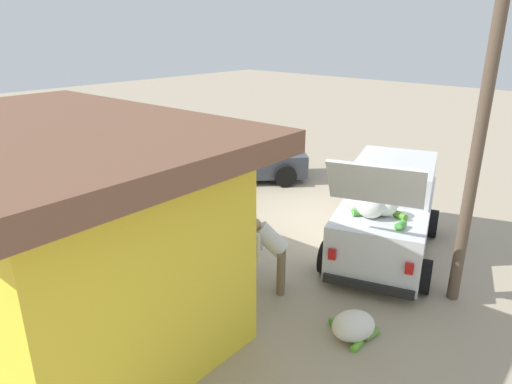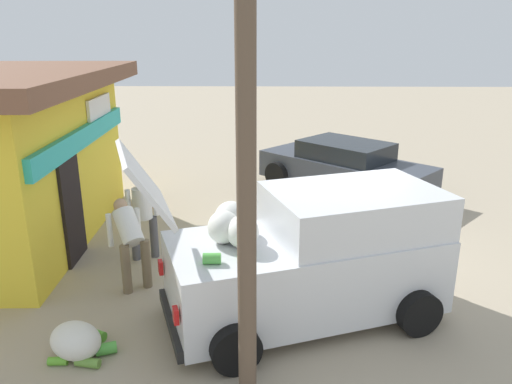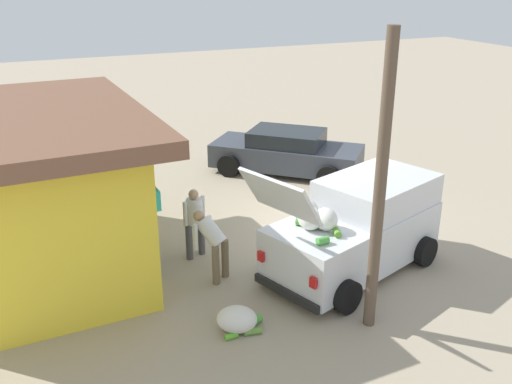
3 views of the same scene
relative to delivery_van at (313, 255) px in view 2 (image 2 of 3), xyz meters
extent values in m
plane|color=tan|center=(2.60, -0.60, -0.94)|extent=(60.00, 60.00, 0.00)
cube|color=#2DB7B2|center=(2.73, 4.14, 1.16)|extent=(5.10, 0.31, 0.36)
cube|color=black|center=(1.77, 4.13, 0.06)|extent=(0.90, 0.09, 2.00)
cube|color=white|center=(3.91, 4.20, 1.46)|extent=(1.50, 0.12, 0.60)
cube|color=silver|center=(-0.05, 0.12, -0.23)|extent=(2.87, 4.18, 1.07)
cube|color=silver|center=(0.19, -0.57, 0.62)|extent=(2.33, 2.78, 0.63)
cube|color=black|center=(0.57, -1.64, 0.59)|extent=(1.40, 0.55, 0.48)
cube|color=silver|center=(-0.76, 2.16, 1.31)|extent=(1.63, 1.02, 0.79)
ellipsoid|color=silver|center=(0.05, 1.18, 0.54)|extent=(0.57, 0.47, 0.47)
ellipsoid|color=silver|center=(-0.24, 1.25, 0.53)|extent=(0.53, 0.44, 0.44)
ellipsoid|color=silver|center=(-0.39, 0.99, 0.52)|extent=(0.52, 0.43, 0.43)
cylinder|color=#51B046|center=(-0.91, 1.35, 0.38)|extent=(0.15, 0.23, 0.14)
cylinder|color=#54A541|center=(-0.05, 1.31, 0.38)|extent=(0.27, 0.29, 0.15)
cylinder|color=#58982F|center=(-0.70, 0.93, 0.37)|extent=(0.29, 0.21, 0.13)
cylinder|color=#64AA44|center=(-0.26, 1.02, 0.38)|extent=(0.21, 0.25, 0.14)
cube|color=black|center=(-0.69, 1.96, -0.68)|extent=(1.56, 0.61, 0.16)
cube|color=red|center=(-1.32, 1.75, -0.18)|extent=(0.15, 0.10, 0.20)
cube|color=red|center=(-0.07, 2.19, -0.18)|extent=(0.15, 0.10, 0.20)
cylinder|color=black|center=(-0.49, -1.42, -0.62)|extent=(0.42, 0.67, 0.64)
cylinder|color=black|center=(1.25, -0.81, -0.62)|extent=(0.42, 0.67, 0.64)
cylinder|color=black|center=(-1.35, 1.04, -0.62)|extent=(0.42, 0.67, 0.64)
cylinder|color=black|center=(0.40, 1.65, -0.62)|extent=(0.42, 0.67, 0.64)
cube|color=#383D47|center=(5.94, -1.36, -0.40)|extent=(4.29, 4.45, 0.70)
cube|color=#1E2328|center=(5.94, -1.36, 0.17)|extent=(2.56, 2.60, 0.44)
cylinder|color=black|center=(4.23, -1.85, -0.60)|extent=(0.62, 0.65, 0.68)
cylinder|color=black|center=(5.59, -3.10, -0.60)|extent=(0.62, 0.65, 0.68)
cylinder|color=black|center=(6.30, 0.39, -0.60)|extent=(0.62, 0.65, 0.68)
cylinder|color=black|center=(7.65, -0.87, -0.60)|extent=(0.62, 0.65, 0.68)
cylinder|color=#4C4C51|center=(1.77, 3.05, -0.54)|extent=(0.15, 0.15, 0.79)
cylinder|color=#4C4C51|center=(1.89, 2.73, -0.54)|extent=(0.15, 0.15, 0.79)
cylinder|color=silver|center=(1.83, 2.89, 0.13)|extent=(0.44, 0.44, 0.56)
sphere|color=tan|center=(1.83, 2.89, 0.52)|extent=(0.21, 0.21, 0.21)
cylinder|color=silver|center=(1.74, 3.12, 0.14)|extent=(0.09, 0.09, 0.53)
cylinder|color=silver|center=(1.92, 2.67, 0.14)|extent=(0.09, 0.09, 0.53)
cylinder|color=#726047|center=(0.55, 2.89, -0.53)|extent=(0.15, 0.15, 0.82)
cylinder|color=#726047|center=(0.76, 2.61, -0.53)|extent=(0.15, 0.15, 0.82)
cylinder|color=silver|center=(0.82, 2.87, 0.09)|extent=(0.72, 0.66, 0.65)
sphere|color=tan|center=(1.05, 3.04, 0.37)|extent=(0.22, 0.22, 0.22)
cylinder|color=silver|center=(0.84, 3.19, 0.02)|extent=(0.09, 0.09, 0.55)
cylinder|color=silver|center=(1.13, 2.80, 0.02)|extent=(0.09, 0.09, 0.55)
ellipsoid|color=silver|center=(-1.09, 3.10, -0.71)|extent=(0.81, 0.88, 0.46)
cylinder|color=#60B12E|center=(-1.27, 3.28, -0.89)|extent=(0.11, 0.24, 0.11)
cylinder|color=#54A831|center=(-0.73, 2.97, -0.86)|extent=(0.24, 0.30, 0.15)
cylinder|color=green|center=(-1.04, 2.74, -0.86)|extent=(0.24, 0.30, 0.15)
cylinder|color=#649639|center=(-1.30, 2.89, -0.88)|extent=(0.17, 0.33, 0.12)
cylinder|color=#BF3F33|center=(4.68, 3.59, -0.75)|extent=(0.27, 0.27, 0.38)
cylinder|color=brown|center=(-1.83, 0.88, 1.62)|extent=(0.20, 0.20, 5.12)
camera|label=1|loc=(-3.98, 8.56, 3.69)|focal=32.06mm
camera|label=2|loc=(-6.43, 0.69, 3.03)|focal=34.58mm
camera|label=3|loc=(-8.91, 6.17, 4.98)|focal=40.22mm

